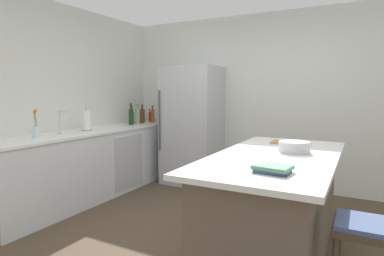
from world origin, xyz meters
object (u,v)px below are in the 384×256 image
(olive_oil_bottle, at_px, (132,117))
(cutting_board, at_px, (289,143))
(hot_sauce_bottle, at_px, (150,117))
(vinegar_bottle, at_px, (153,116))
(gin_bottle, at_px, (137,116))
(mixing_bowl, at_px, (294,147))
(bar_stool, at_px, (364,241))
(syrup_bottle, at_px, (142,117))
(sink_faucet, at_px, (60,121))
(paper_towel_roll, at_px, (87,121))
(cookbook_stack, at_px, (273,169))
(refrigerator, at_px, (192,125))
(kitchen_island, at_px, (274,205))
(flower_vase, at_px, (36,128))
(wine_bottle, at_px, (131,116))
(whiskey_bottle, at_px, (142,115))

(olive_oil_bottle, xyz_separation_m, cutting_board, (2.62, -0.73, -0.12))
(hot_sauce_bottle, bearing_deg, vinegar_bottle, -39.39)
(gin_bottle, distance_m, mixing_bowl, 3.04)
(bar_stool, relative_size, syrup_bottle, 2.68)
(sink_faucet, bearing_deg, paper_towel_roll, 85.05)
(cookbook_stack, bearing_deg, gin_bottle, 142.41)
(refrigerator, bearing_deg, paper_towel_roll, -123.94)
(kitchen_island, relative_size, bar_stool, 3.06)
(paper_towel_roll, relative_size, syrup_bottle, 1.27)
(olive_oil_bottle, height_order, cutting_board, olive_oil_bottle)
(gin_bottle, height_order, cutting_board, gin_bottle)
(kitchen_island, relative_size, hot_sauce_bottle, 8.86)
(bar_stool, xyz_separation_m, sink_faucet, (-3.34, 0.57, 0.54))
(bar_stool, height_order, cookbook_stack, cookbook_stack)
(flower_vase, distance_m, vinegar_bottle, 2.13)
(kitchen_island, height_order, olive_oil_bottle, olive_oil_bottle)
(wine_bottle, bearing_deg, cutting_board, -13.97)
(wine_bottle, bearing_deg, vinegar_bottle, 80.14)
(bar_stool, relative_size, hot_sauce_bottle, 2.89)
(hot_sauce_bottle, xyz_separation_m, gin_bottle, (0.01, -0.37, 0.04))
(paper_towel_roll, xyz_separation_m, olive_oil_bottle, (-0.02, 0.99, -0.02))
(kitchen_island, xyz_separation_m, olive_oil_bottle, (-2.64, 1.38, 0.57))
(syrup_bottle, bearing_deg, mixing_bowl, -27.40)
(olive_oil_bottle, xyz_separation_m, mixing_bowl, (2.75, -1.20, -0.08))
(vinegar_bottle, height_order, mixing_bowl, vinegar_bottle)
(kitchen_island, xyz_separation_m, cookbook_stack, (0.13, -0.62, 0.47))
(mixing_bowl, height_order, cutting_board, mixing_bowl)
(bar_stool, distance_m, gin_bottle, 3.94)
(vinegar_bottle, height_order, whiskey_bottle, whiskey_bottle)
(paper_towel_roll, relative_size, whiskey_bottle, 1.02)
(refrigerator, bearing_deg, hot_sauce_bottle, 170.89)
(refrigerator, xyz_separation_m, olive_oil_bottle, (-0.91, -0.34, 0.12))
(refrigerator, distance_m, vinegar_bottle, 0.80)
(kitchen_island, relative_size, gin_bottle, 6.46)
(mixing_bowl, relative_size, cutting_board, 0.76)
(paper_towel_roll, height_order, wine_bottle, wine_bottle)
(cookbook_stack, height_order, cutting_board, cookbook_stack)
(syrup_bottle, height_order, olive_oil_bottle, olive_oil_bottle)
(hot_sauce_bottle, relative_size, vinegar_bottle, 0.80)
(sink_faucet, distance_m, cutting_board, 2.72)
(syrup_bottle, bearing_deg, paper_towel_roll, -90.90)
(kitchen_island, xyz_separation_m, sink_faucet, (-2.65, -0.00, 0.62))
(olive_oil_bottle, relative_size, cutting_board, 0.80)
(kitchen_island, distance_m, cutting_board, 0.79)
(vinegar_bottle, height_order, cookbook_stack, vinegar_bottle)
(hot_sauce_bottle, distance_m, wine_bottle, 0.58)
(refrigerator, xyz_separation_m, gin_bottle, (-0.90, -0.23, 0.13))
(whiskey_bottle, height_order, wine_bottle, wine_bottle)
(kitchen_island, height_order, hot_sauce_bottle, hot_sauce_bottle)
(hot_sauce_bottle, xyz_separation_m, cookbook_stack, (2.77, -2.49, -0.08))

